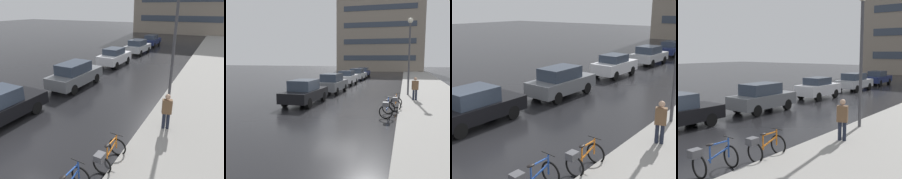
# 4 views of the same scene
# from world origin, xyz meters

# --- Properties ---
(ground_plane) EXTENTS (140.00, 140.00, 0.00)m
(ground_plane) POSITION_xyz_m (0.00, 0.00, 0.00)
(ground_plane) COLOR black
(bicycle_nearest) EXTENTS (0.77, 1.45, 0.99)m
(bicycle_nearest) POSITION_xyz_m (3.06, -1.17, 0.48)
(bicycle_nearest) COLOR black
(bicycle_nearest) RESTS_ON ground
(bicycle_second) EXTENTS (0.73, 1.44, 0.93)m
(bicycle_second) POSITION_xyz_m (3.42, 0.65, 0.47)
(bicycle_second) COLOR black
(bicycle_second) RESTS_ON ground
(car_grey) EXTENTS (1.82, 4.28, 1.68)m
(car_grey) POSITION_xyz_m (-2.23, 6.79, 0.84)
(car_grey) COLOR slate
(car_grey) RESTS_ON ground
(car_white) EXTENTS (1.83, 3.84, 1.59)m
(car_white) POSITION_xyz_m (-2.38, 13.17, 0.80)
(car_white) COLOR silver
(car_white) RESTS_ON ground
(car_silver) EXTENTS (2.05, 3.87, 1.58)m
(car_silver) POSITION_xyz_m (-2.36, 19.27, 0.80)
(car_silver) COLOR #B2B5BA
(car_silver) RESTS_ON ground
(car_navy) EXTENTS (1.73, 4.00, 1.47)m
(car_navy) POSITION_xyz_m (-2.51, 25.14, 0.74)
(car_navy) COLOR navy
(car_navy) RESTS_ON ground
(pedestrian) EXTENTS (0.45, 0.35, 1.73)m
(pedestrian) POSITION_xyz_m (4.60, 3.80, 0.98)
(pedestrian) COLOR #1E2333
(pedestrian) RESTS_ON ground
(streetlamp) EXTENTS (0.41, 0.41, 6.08)m
(streetlamp) POSITION_xyz_m (4.17, 6.28, 3.99)
(streetlamp) COLOR #424247
(streetlamp) RESTS_ON ground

